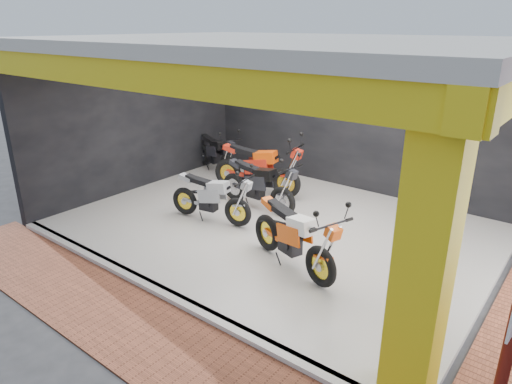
% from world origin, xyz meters
% --- Properties ---
extents(ground, '(80.00, 80.00, 0.00)m').
position_xyz_m(ground, '(0.00, 0.00, 0.00)').
color(ground, '#2D2D30').
rests_on(ground, ground).
extents(showroom_floor, '(8.00, 6.00, 0.10)m').
position_xyz_m(showroom_floor, '(0.00, 2.00, 0.05)').
color(showroom_floor, silver).
rests_on(showroom_floor, ground).
extents(showroom_ceiling, '(8.40, 6.40, 0.20)m').
position_xyz_m(showroom_ceiling, '(0.00, 2.00, 3.60)').
color(showroom_ceiling, beige).
rests_on(showroom_ceiling, corner_column).
extents(back_wall, '(8.20, 0.20, 3.50)m').
position_xyz_m(back_wall, '(0.00, 5.10, 1.75)').
color(back_wall, black).
rests_on(back_wall, ground).
extents(left_wall, '(0.20, 6.20, 3.50)m').
position_xyz_m(left_wall, '(-4.10, 2.00, 1.75)').
color(left_wall, black).
rests_on(left_wall, ground).
extents(corner_column, '(0.50, 0.50, 3.50)m').
position_xyz_m(corner_column, '(3.75, -0.75, 1.75)').
color(corner_column, yellow).
rests_on(corner_column, ground).
extents(header_beam_front, '(8.40, 0.30, 0.40)m').
position_xyz_m(header_beam_front, '(0.00, -1.00, 3.30)').
color(header_beam_front, yellow).
rests_on(header_beam_front, corner_column).
extents(floor_kerb, '(8.00, 0.20, 0.10)m').
position_xyz_m(floor_kerb, '(0.00, -1.02, 0.05)').
color(floor_kerb, silver).
rests_on(floor_kerb, ground).
extents(paver_front, '(9.00, 1.40, 0.03)m').
position_xyz_m(paver_front, '(0.00, -1.80, 0.01)').
color(paver_front, brown).
rests_on(paver_front, ground).
extents(signpost, '(0.10, 0.36, 2.59)m').
position_xyz_m(signpost, '(4.63, -1.14, 1.42)').
color(signpost, maroon).
rests_on(signpost, ground).
extents(moto_hero, '(2.35, 1.47, 1.35)m').
position_xyz_m(moto_hero, '(1.88, 0.55, 0.77)').
color(moto_hero, '#E04D09').
rests_on(moto_hero, showroom_floor).
extents(moto_row_a, '(2.09, 1.07, 1.22)m').
position_xyz_m(moto_row_a, '(-0.53, 1.45, 0.71)').
color(moto_row_a, '#979A9E').
rests_on(moto_row_a, showroom_floor).
extents(moto_row_b, '(2.18, 0.89, 1.31)m').
position_xyz_m(moto_row_b, '(-0.14, 2.43, 0.75)').
color(moto_row_b, black).
rests_on(moto_row_b, showroom_floor).
extents(moto_row_c, '(2.52, 1.30, 1.47)m').
position_xyz_m(moto_row_c, '(-0.67, 3.34, 0.83)').
color(moto_row_c, red).
rests_on(moto_row_c, showroom_floor).
extents(moto_row_d, '(2.14, 1.30, 1.23)m').
position_xyz_m(moto_row_d, '(-2.80, 3.68, 0.71)').
color(moto_row_d, black).
rests_on(moto_row_d, showroom_floor).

